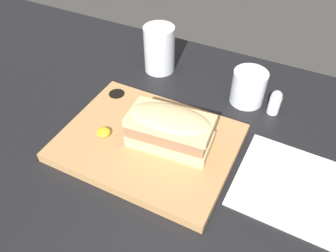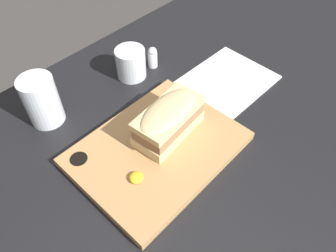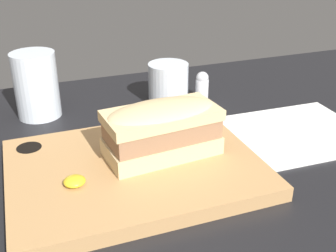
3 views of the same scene
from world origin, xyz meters
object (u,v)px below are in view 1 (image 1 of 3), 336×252
at_px(sandwich, 170,128).
at_px(water_glass, 159,52).
at_px(napkin, 298,188).
at_px(wine_glass, 248,88).
at_px(salt_shaker, 275,102).
at_px(serving_board, 148,142).

distance_m(sandwich, water_glass, 0.28).
height_order(sandwich, napkin, sandwich).
relative_size(wine_glass, salt_shaker, 1.32).
bearing_deg(serving_board, wine_glass, 59.04).
xyz_separation_m(serving_board, salt_shaker, (0.20, 0.21, 0.02)).
bearing_deg(water_glass, serving_board, -67.52).
relative_size(sandwich, napkin, 0.74).
distance_m(sandwich, napkin, 0.25).
xyz_separation_m(sandwich, wine_glass, (0.09, 0.22, -0.03)).
relative_size(serving_board, water_glass, 2.89).
height_order(sandwich, water_glass, water_glass).
height_order(serving_board, salt_shaker, salt_shaker).
bearing_deg(sandwich, salt_shaker, 52.71).
relative_size(sandwich, wine_glass, 2.09).
bearing_deg(salt_shaker, sandwich, -127.29).
bearing_deg(serving_board, sandwich, 10.63).
relative_size(wine_glass, napkin, 0.35).
bearing_deg(wine_glass, water_glass, 173.86).
bearing_deg(water_glass, wine_glass, -6.14).
bearing_deg(wine_glass, serving_board, -120.96).
bearing_deg(serving_board, napkin, 5.34).
height_order(serving_board, napkin, serving_board).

